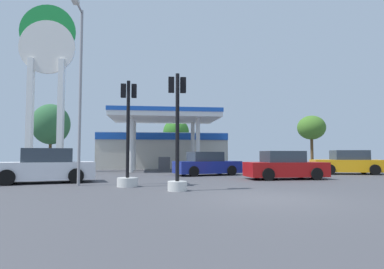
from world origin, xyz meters
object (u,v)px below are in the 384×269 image
(station_pole_sign, at_px, (47,64))
(tree_2, at_px, (311,128))
(car_0, at_px, (347,163))
(tree_1, at_px, (176,132))
(tree_0, at_px, (51,124))
(car_1, at_px, (207,165))
(traffic_signal_0, at_px, (128,156))
(traffic_signal_1, at_px, (177,149))
(car_2, at_px, (44,167))
(car_3, at_px, (285,166))
(corner_streetlamp, at_px, (80,79))

(station_pole_sign, bearing_deg, tree_2, 25.50)
(car_0, relative_size, tree_1, 0.86)
(tree_0, bearing_deg, car_1, -49.36)
(car_1, xyz_separation_m, traffic_signal_0, (-4.39, -6.59, 0.58))
(traffic_signal_0, bearing_deg, traffic_signal_1, -42.12)
(car_2, height_order, car_3, car_2)
(car_1, bearing_deg, car_3, -45.28)
(station_pole_sign, xyz_separation_m, car_3, (14.95, -8.66, -7.43))
(car_1, height_order, tree_2, tree_2)
(corner_streetlamp, bearing_deg, tree_0, 109.35)
(car_0, relative_size, tree_2, 0.76)
(car_1, distance_m, corner_streetlamp, 9.69)
(traffic_signal_0, relative_size, tree_1, 0.79)
(car_2, distance_m, car_3, 11.95)
(station_pole_sign, bearing_deg, car_3, -30.08)
(tree_0, bearing_deg, car_2, -73.71)
(station_pole_sign, height_order, corner_streetlamp, station_pole_sign)
(station_pole_sign, bearing_deg, car_1, -23.93)
(car_3, distance_m, traffic_signal_1, 7.71)
(car_3, bearing_deg, car_0, 31.94)
(traffic_signal_0, distance_m, corner_streetlamp, 3.88)
(traffic_signal_0, distance_m, traffic_signal_1, 2.57)
(station_pole_sign, distance_m, tree_1, 17.46)
(car_3, height_order, traffic_signal_0, traffic_signal_0)
(tree_2, bearing_deg, car_1, -131.98)
(tree_1, bearing_deg, tree_0, -175.11)
(car_0, xyz_separation_m, tree_2, (7.01, 18.26, 3.93))
(tree_1, bearing_deg, corner_streetlamp, -103.50)
(car_3, distance_m, tree_0, 27.74)
(corner_streetlamp, bearing_deg, car_1, 43.38)
(car_1, height_order, tree_0, tree_0)
(car_2, bearing_deg, traffic_signal_0, -29.89)
(traffic_signal_0, xyz_separation_m, tree_1, (3.75, 24.76, 2.69))
(car_0, xyz_separation_m, car_2, (-17.86, -4.39, 0.00))
(station_pole_sign, distance_m, car_3, 18.80)
(car_3, relative_size, tree_1, 0.76)
(traffic_signal_0, bearing_deg, station_pole_sign, 120.97)
(station_pole_sign, bearing_deg, tree_1, 50.74)
(car_2, height_order, traffic_signal_1, traffic_signal_1)
(car_2, bearing_deg, car_1, 27.24)
(traffic_signal_0, height_order, tree_0, tree_0)
(tree_2, relative_size, corner_streetlamp, 0.82)
(car_2, xyz_separation_m, traffic_signal_1, (5.87, -4.00, 0.79))
(tree_2, height_order, corner_streetlamp, corner_streetlamp)
(car_1, relative_size, car_3, 1.05)
(car_1, relative_size, traffic_signal_0, 1.01)
(station_pole_sign, relative_size, tree_2, 2.05)
(station_pole_sign, height_order, car_0, station_pole_sign)
(traffic_signal_1, height_order, tree_1, tree_1)
(tree_2, bearing_deg, traffic_signal_1, -125.49)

